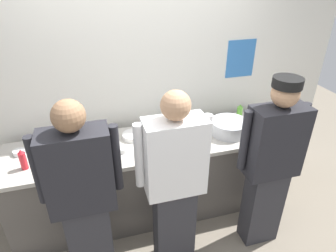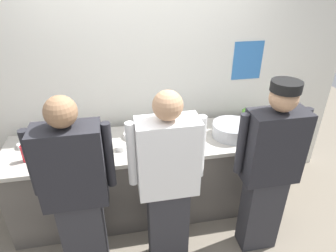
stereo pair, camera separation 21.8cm
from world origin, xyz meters
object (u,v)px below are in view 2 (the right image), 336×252
(sheet_tray, at_px, (175,136))
(squeeze_bottle_secondary, at_px, (244,115))
(chef_near_left, at_px, (76,192))
(plate_stack_rear, at_px, (266,130))
(squeeze_bottle_primary, at_px, (24,152))
(ramekin_yellow_sauce, at_px, (158,148))
(deli_cup, at_px, (58,143))
(ramekin_red_sauce, at_px, (121,147))
(ramekin_orange_sauce, at_px, (23,145))
(chefs_knife, at_px, (76,146))
(plate_stack_front, at_px, (134,134))
(chef_far_right, at_px, (269,169))
(ramekin_green_sauce, at_px, (58,157))
(chef_center, at_px, (168,182))
(mixing_bowl_steel, at_px, (231,130))

(sheet_tray, bearing_deg, squeeze_bottle_secondary, 11.61)
(chef_near_left, height_order, sheet_tray, chef_near_left)
(plate_stack_rear, bearing_deg, squeeze_bottle_primary, -178.21)
(ramekin_yellow_sauce, bearing_deg, deli_cup, 165.47)
(ramekin_red_sauce, bearing_deg, ramekin_orange_sauce, 166.59)
(ramekin_yellow_sauce, xyz_separation_m, chefs_knife, (-0.77, 0.22, -0.02))
(plate_stack_front, xyz_separation_m, sheet_tray, (0.41, -0.09, -0.01))
(chef_near_left, bearing_deg, chefs_knife, 94.94)
(plate_stack_front, relative_size, sheet_tray, 0.49)
(chef_near_left, xyz_separation_m, deli_cup, (-0.23, 0.71, 0.03))
(chef_far_right, bearing_deg, sheet_tray, 134.15)
(plate_stack_front, bearing_deg, ramekin_green_sauce, -158.67)
(chef_center, height_order, plate_stack_rear, chef_center)
(plate_stack_rear, height_order, mixing_bowl_steel, mixing_bowl_steel)
(ramekin_red_sauce, bearing_deg, squeeze_bottle_primary, -178.38)
(ramekin_yellow_sauce, relative_size, chefs_knife, 0.36)
(sheet_tray, bearing_deg, chef_far_right, -45.85)
(ramekin_red_sauce, relative_size, deli_cup, 1.12)
(chef_center, xyz_separation_m, plate_stack_rear, (1.16, 0.60, 0.02))
(squeeze_bottle_primary, bearing_deg, ramekin_yellow_sauce, -2.52)
(plate_stack_front, distance_m, mixing_bowl_steel, 0.99)
(ramekin_yellow_sauce, bearing_deg, ramekin_red_sauce, 167.48)
(squeeze_bottle_primary, relative_size, ramekin_orange_sauce, 1.80)
(chef_far_right, relative_size, squeeze_bottle_secondary, 9.37)
(ramekin_yellow_sauce, bearing_deg, chef_near_left, -146.63)
(chef_center, distance_m, mixing_bowl_steel, 0.98)
(plate_stack_rear, xyz_separation_m, ramekin_red_sauce, (-1.51, -0.05, 0.00))
(plate_stack_front, xyz_separation_m, ramekin_yellow_sauce, (0.20, -0.30, -0.00))
(squeeze_bottle_secondary, height_order, ramekin_yellow_sauce, squeeze_bottle_secondary)
(ramekin_green_sauce, bearing_deg, ramekin_red_sauce, 5.39)
(deli_cup, bearing_deg, chefs_knife, -8.22)
(ramekin_red_sauce, bearing_deg, sheet_tray, 13.78)
(ramekin_orange_sauce, height_order, ramekin_yellow_sauce, ramekin_orange_sauce)
(plate_stack_front, xyz_separation_m, squeeze_bottle_primary, (-0.99, -0.25, 0.07))
(chef_center, bearing_deg, mixing_bowl_steel, 37.79)
(chef_far_right, distance_m, ramekin_yellow_sauce, 1.01)
(chef_near_left, distance_m, chef_center, 0.72)
(chef_near_left, bearing_deg, deli_cup, 107.55)
(ramekin_yellow_sauce, bearing_deg, sheet_tray, 45.25)
(plate_stack_rear, xyz_separation_m, ramekin_orange_sauce, (-2.43, 0.17, -0.00))
(ramekin_yellow_sauce, bearing_deg, plate_stack_front, 123.50)
(chef_far_right, xyz_separation_m, squeeze_bottle_secondary, (0.14, 0.86, 0.07))
(plate_stack_front, height_order, ramekin_green_sauce, plate_stack_front)
(ramekin_green_sauce, height_order, chefs_knife, ramekin_green_sauce)
(chef_near_left, bearing_deg, plate_stack_front, 56.25)
(plate_stack_rear, relative_size, ramekin_red_sauce, 2.06)
(plate_stack_front, bearing_deg, deli_cup, -175.59)
(plate_stack_front, xyz_separation_m, ramekin_orange_sauce, (-1.07, -0.00, -0.00))
(plate_stack_front, height_order, ramekin_red_sauce, ramekin_red_sauce)
(chefs_knife, bearing_deg, ramekin_red_sauce, -18.42)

